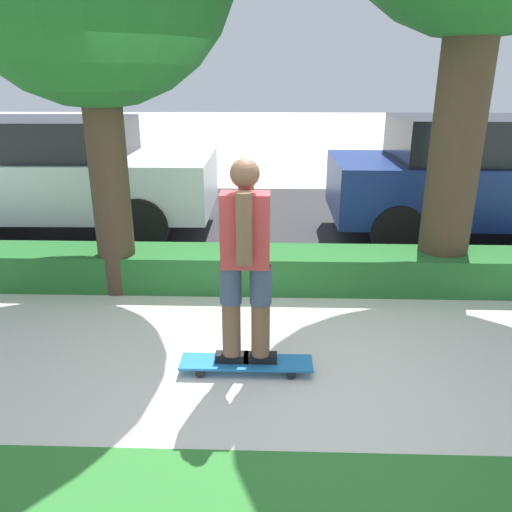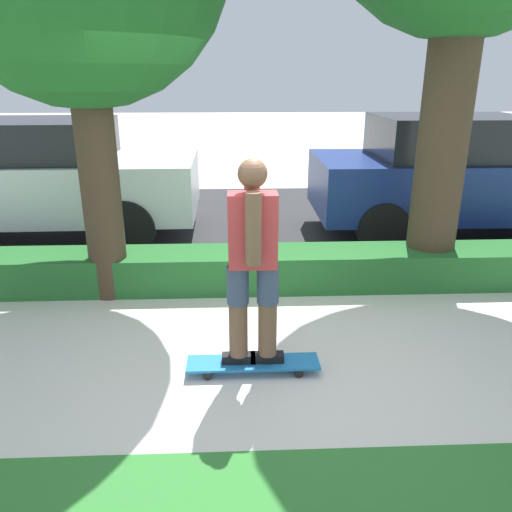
% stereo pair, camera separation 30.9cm
% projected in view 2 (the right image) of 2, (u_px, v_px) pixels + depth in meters
% --- Properties ---
extents(ground_plane, '(60.00, 60.00, 0.00)m').
position_uv_depth(ground_plane, '(264.00, 364.00, 4.04)').
color(ground_plane, beige).
extents(street_asphalt, '(12.89, 5.00, 0.01)m').
position_uv_depth(street_asphalt, '(249.00, 222.00, 7.98)').
color(street_asphalt, '#2D2D30').
rests_on(street_asphalt, ground_plane).
extents(hedge_row, '(12.89, 0.60, 0.41)m').
position_uv_depth(hedge_row, '(255.00, 269.00, 5.47)').
color(hedge_row, '#236028').
rests_on(hedge_row, ground_plane).
extents(skateboard, '(1.04, 0.24, 0.09)m').
position_uv_depth(skateboard, '(253.00, 363.00, 3.91)').
color(skateboard, '#1E6BAD').
rests_on(skateboard, ground_plane).
extents(skater_person, '(0.48, 0.41, 1.58)m').
position_uv_depth(skater_person, '(253.00, 261.00, 3.62)').
color(skater_person, black).
rests_on(skater_person, skateboard).
extents(parked_car_front, '(4.39, 1.99, 1.65)m').
position_uv_depth(parked_car_front, '(35.00, 177.00, 6.91)').
color(parked_car_front, silver).
rests_on(parked_car_front, ground_plane).
extents(parked_car_middle, '(3.94, 1.89, 1.69)m').
position_uv_depth(parked_car_middle, '(452.00, 175.00, 7.09)').
color(parked_car_middle, navy).
rests_on(parked_car_middle, ground_plane).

